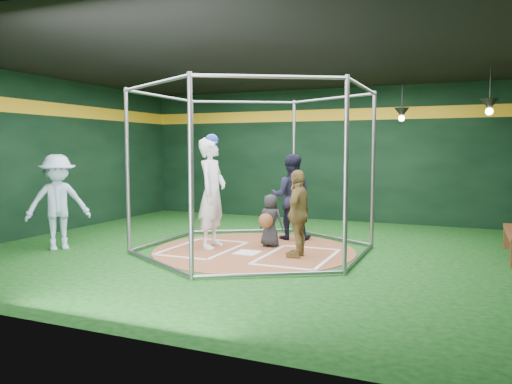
% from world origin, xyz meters
% --- Properties ---
extents(room_shell, '(10.10, 9.10, 3.53)m').
position_xyz_m(room_shell, '(0.00, 0.01, 1.75)').
color(room_shell, '#0D3A0E').
rests_on(room_shell, ground).
extents(clay_disc, '(3.80, 3.80, 0.01)m').
position_xyz_m(clay_disc, '(0.00, 0.00, 0.01)').
color(clay_disc, '#935435').
rests_on(clay_disc, ground).
extents(home_plate, '(0.43, 0.43, 0.01)m').
position_xyz_m(home_plate, '(0.00, -0.30, 0.02)').
color(home_plate, white).
rests_on(home_plate, clay_disc).
extents(batter_box_left, '(1.17, 1.77, 0.01)m').
position_xyz_m(batter_box_left, '(-0.95, -0.25, 0.02)').
color(batter_box_left, white).
rests_on(batter_box_left, clay_disc).
extents(batter_box_right, '(1.17, 1.77, 0.01)m').
position_xyz_m(batter_box_right, '(0.95, -0.25, 0.02)').
color(batter_box_right, white).
rests_on(batter_box_right, clay_disc).
extents(batting_cage, '(4.05, 4.67, 3.00)m').
position_xyz_m(batting_cage, '(-0.00, -0.00, 1.50)').
color(batting_cage, gray).
rests_on(batting_cage, ground).
extents(pendant_lamp_near, '(0.34, 0.34, 0.90)m').
position_xyz_m(pendant_lamp_near, '(2.20, 3.60, 2.74)').
color(pendant_lamp_near, black).
rests_on(pendant_lamp_near, room_shell).
extents(pendant_lamp_far, '(0.34, 0.34, 0.90)m').
position_xyz_m(pendant_lamp_far, '(4.00, 2.00, 2.74)').
color(pendant_lamp_far, black).
rests_on(pendant_lamp_far, room_shell).
extents(batter_figure, '(0.56, 0.81, 2.18)m').
position_xyz_m(batter_figure, '(-0.84, -0.09, 1.09)').
color(batter_figure, silver).
rests_on(batter_figure, clay_disc).
extents(visitor_leopard, '(0.38, 0.90, 1.54)m').
position_xyz_m(visitor_leopard, '(0.95, -0.23, 0.78)').
color(visitor_leopard, '#A58A46').
rests_on(visitor_leopard, clay_disc).
extents(catcher_figure, '(0.52, 0.57, 1.02)m').
position_xyz_m(catcher_figure, '(0.16, 0.42, 0.53)').
color(catcher_figure, black).
rests_on(catcher_figure, clay_disc).
extents(umpire, '(1.02, 0.89, 1.79)m').
position_xyz_m(umpire, '(0.25, 1.38, 0.91)').
color(umpire, black).
rests_on(umpire, clay_disc).
extents(bystander_blue, '(1.26, 1.33, 1.81)m').
position_xyz_m(bystander_blue, '(-3.46, -1.35, 0.90)').
color(bystander_blue, '#ABC8E3').
rests_on(bystander_blue, ground).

